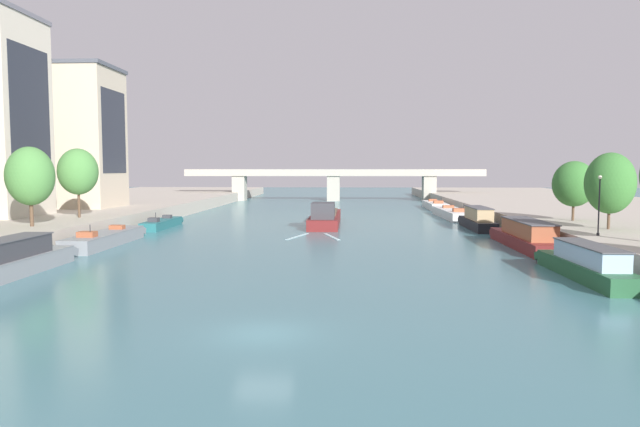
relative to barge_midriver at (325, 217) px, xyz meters
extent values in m
plane|color=#42757F|center=(-0.55, -48.97, -0.97)|extent=(400.00, 400.00, 0.00)
cube|color=#B7AD9E|center=(-39.79, 6.03, -0.01)|extent=(36.00, 170.00, 1.91)
cube|color=#B7AD9E|center=(38.68, 6.03, -0.01)|extent=(36.00, 170.00, 1.91)
cube|color=maroon|center=(0.00, 0.69, -0.36)|extent=(3.59, 19.17, 1.21)
cube|color=maroon|center=(0.02, 10.63, -0.24)|extent=(3.38, 1.26, 0.97)
cube|color=maroon|center=(0.00, 0.69, 0.28)|extent=(3.66, 19.17, 0.06)
cube|color=#38383D|center=(-0.01, -5.82, 1.25)|extent=(2.68, 3.84, 1.89)
cube|color=black|center=(-0.01, -3.90, 1.54)|extent=(2.14, 0.03, 0.53)
cube|color=brown|center=(0.00, 2.61, 0.49)|extent=(2.79, 9.97, 0.36)
cylinder|color=#232328|center=(0.53, -5.06, 0.86)|extent=(0.07, 0.07, 1.10)
cube|color=silver|center=(1.24, -13.19, -0.95)|extent=(1.99, 5.87, 0.03)
cube|color=silver|center=(-2.36, -13.19, -0.95)|extent=(2.01, 5.86, 0.03)
cube|color=gray|center=(-19.30, -36.28, -0.38)|extent=(2.56, 12.23, 1.16)
cube|color=gray|center=(-19.37, -29.83, -0.27)|extent=(2.32, 1.27, 0.95)
cube|color=gray|center=(-19.30, -36.28, 0.23)|extent=(2.61, 12.23, 0.06)
cube|color=#38383D|center=(-19.30, -36.89, 0.88)|extent=(2.07, 7.83, 1.25)
cube|color=#4C4C51|center=(-19.30, -36.89, 1.55)|extent=(2.22, 8.07, 0.08)
cube|color=gray|center=(-19.60, -21.21, -0.38)|extent=(2.74, 13.08, 1.17)
cube|color=gray|center=(-19.65, -14.33, -0.27)|extent=(2.52, 1.26, 0.95)
cube|color=gray|center=(-19.60, -21.21, 0.23)|extent=(2.80, 13.08, 0.06)
cube|color=#9E5133|center=(-19.62, -18.34, 0.46)|extent=(1.33, 0.91, 0.40)
cube|color=#9E5133|center=(-19.58, -24.87, 0.50)|extent=(1.46, 1.11, 0.48)
cylinder|color=#232328|center=(-19.18, -25.12, 0.81)|extent=(0.07, 0.07, 1.10)
cube|color=#23666B|center=(-19.59, -5.19, -0.50)|extent=(2.12, 10.17, 0.93)
cube|color=#23666B|center=(-19.64, 0.24, -0.41)|extent=(1.94, 1.22, 0.83)
cube|color=#23666B|center=(-19.59, -5.19, -0.01)|extent=(2.16, 10.17, 0.06)
cube|color=#38383D|center=(-19.61, -2.96, 0.22)|extent=(1.03, 0.91, 0.40)
cube|color=#38383D|center=(-19.57, -8.03, 0.26)|extent=(1.13, 1.11, 0.48)
cylinder|color=#232328|center=(-19.26, -8.23, 0.57)|extent=(0.07, 0.07, 1.10)
cube|color=#235633|center=(18.40, -35.41, -0.45)|extent=(2.39, 11.57, 1.02)
cube|color=#235633|center=(18.27, -29.30, -0.35)|extent=(2.06, 1.26, 0.87)
cube|color=#235633|center=(18.40, -35.41, 0.09)|extent=(2.44, 11.57, 0.06)
cube|color=#9EBCD6|center=(18.41, -35.99, 0.69)|extent=(1.92, 7.41, 1.16)
cube|color=#4C4C51|center=(18.41, -35.99, 1.31)|extent=(2.05, 7.64, 0.08)
cylinder|color=#232328|center=(18.80, -38.86, 0.67)|extent=(0.07, 0.07, 1.10)
cube|color=maroon|center=(19.00, -20.73, -0.44)|extent=(2.82, 14.39, 1.04)
cube|color=maroon|center=(19.02, -13.19, -0.34)|extent=(2.63, 1.23, 0.89)
cube|color=maroon|center=(19.00, -20.73, 0.11)|extent=(2.87, 14.39, 0.06)
cube|color=#9E5133|center=(18.99, -21.45, 0.82)|extent=(2.30, 9.21, 1.37)
cube|color=#4C4C51|center=(18.99, -21.45, 1.55)|extent=(2.47, 9.49, 0.08)
cylinder|color=#232328|center=(19.39, -25.04, 0.69)|extent=(0.07, 0.07, 1.10)
cube|color=black|center=(18.29, -4.29, -0.43)|extent=(2.29, 11.27, 1.07)
cube|color=black|center=(18.30, 1.69, -0.32)|extent=(2.17, 1.23, 0.90)
cube|color=black|center=(18.29, -4.29, 0.14)|extent=(2.34, 11.27, 0.06)
cube|color=tan|center=(18.29, -4.85, 0.89)|extent=(1.88, 7.21, 1.44)
cube|color=#4C4C51|center=(18.29, -4.85, 1.64)|extent=(2.02, 7.43, 0.08)
cylinder|color=#232328|center=(18.63, -7.67, 0.72)|extent=(0.07, 0.07, 1.10)
cube|color=silver|center=(18.18, 11.35, -0.39)|extent=(3.69, 15.96, 1.15)
cube|color=silver|center=(17.96, 19.63, -0.28)|extent=(3.14, 1.32, 0.94)
cube|color=silver|center=(18.18, 11.35, 0.21)|extent=(3.76, 15.96, 0.06)
cube|color=#9E5133|center=(18.09, 14.84, 0.44)|extent=(1.66, 0.94, 0.40)
cube|color=#9E5133|center=(18.30, 6.90, 0.48)|extent=(1.83, 1.15, 0.48)
cylinder|color=#232328|center=(18.80, 6.60, 0.79)|extent=(0.07, 0.07, 1.10)
cube|color=silver|center=(18.32, 29.96, -0.38)|extent=(2.92, 13.30, 1.16)
cube|color=silver|center=(18.31, 36.96, -0.27)|extent=(2.75, 1.25, 0.95)
cube|color=silver|center=(18.32, 29.96, 0.23)|extent=(2.97, 13.30, 0.06)
cube|color=#9E5133|center=(18.31, 32.89, 0.46)|extent=(1.45, 0.90, 0.40)
cube|color=#9E5133|center=(18.33, 26.24, 0.50)|extent=(1.59, 1.10, 0.48)
cylinder|color=#232328|center=(18.76, 25.98, 0.81)|extent=(0.07, 0.07, 1.10)
cylinder|color=brown|center=(-25.67, -22.74, 2.49)|extent=(0.33, 0.33, 3.11)
ellipsoid|color=#4C8942|center=(-25.67, -22.74, 5.50)|extent=(4.19, 4.19, 5.29)
cylinder|color=brown|center=(-25.85, -13.23, 2.72)|extent=(0.27, 0.27, 3.56)
ellipsoid|color=#4C8942|center=(-25.85, -13.23, 5.86)|extent=(4.16, 4.16, 4.92)
cylinder|color=brown|center=(25.47, -22.52, 2.21)|extent=(0.24, 0.24, 2.53)
ellipsoid|color=#387533|center=(25.47, -22.52, 4.92)|extent=(4.13, 4.13, 5.26)
cylinder|color=brown|center=(25.64, -14.13, 2.16)|extent=(0.26, 0.26, 2.45)
ellipsoid|color=#387533|center=(25.64, -14.13, 4.65)|extent=(4.19, 4.19, 4.58)
cylinder|color=black|center=(22.56, -27.36, 3.15)|extent=(0.11, 0.11, 4.42)
sphere|color=#EAE5C6|center=(22.56, -27.36, 5.50)|extent=(0.28, 0.28, 0.28)
cylinder|color=black|center=(22.56, -27.36, 1.04)|extent=(0.22, 0.22, 0.20)
cube|color=#232833|center=(-31.54, -11.89, 12.83)|extent=(0.04, 7.75, 12.97)
cube|color=beige|center=(-36.63, 3.52, 10.22)|extent=(15.66, 9.58, 18.56)
cube|color=#4C515B|center=(-36.63, 3.52, 19.75)|extent=(16.13, 9.87, 0.50)
cube|color=#232833|center=(-28.78, 3.52, 11.15)|extent=(0.04, 7.66, 11.14)
cube|color=#ADA899|center=(-0.55, 55.28, 4.89)|extent=(66.48, 4.40, 0.60)
cube|color=#ADA899|center=(-0.55, 53.28, 5.64)|extent=(66.48, 0.30, 0.90)
cube|color=#ADA899|center=(-0.55, 57.28, 5.64)|extent=(66.48, 0.30, 0.90)
cube|color=#ADA899|center=(-21.79, 55.28, 1.81)|extent=(2.80, 3.60, 5.56)
cube|color=#ADA899|center=(-0.55, 55.28, 1.81)|extent=(2.80, 3.60, 5.56)
cube|color=#ADA899|center=(20.68, 55.28, 1.81)|extent=(2.80, 3.60, 5.56)
camera|label=1|loc=(3.15, -73.01, 6.12)|focal=32.19mm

